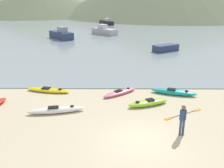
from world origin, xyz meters
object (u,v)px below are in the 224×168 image
person_near_foreground (183,118)px  kayak_on_sand_1 (56,110)px  moored_boat_1 (61,35)px  kayak_on_sand_2 (174,92)px  moored_boat_3 (107,22)px  moored_boat_4 (104,31)px  kayak_on_sand_3 (148,103)px  kayak_on_sand_4 (120,92)px  moored_boat_2 (166,48)px  loose_paddle (183,114)px  kayak_on_sand_6 (48,90)px

person_near_foreground → kayak_on_sand_1: bearing=159.1°
kayak_on_sand_1 → moored_boat_1: 27.45m
kayak_on_sand_1 → kayak_on_sand_2: (7.52, 3.04, 0.01)m
kayak_on_sand_1 → person_near_foreground: bearing=-20.9°
moored_boat_1 → moored_boat_3: 22.08m
moored_boat_4 → moored_boat_3: bearing=90.2°
kayak_on_sand_1 → kayak_on_sand_3: (5.52, 1.12, 0.00)m
kayak_on_sand_4 → moored_boat_2: moored_boat_2 is taller
kayak_on_sand_4 → moored_boat_1: (-8.65, 23.96, 0.58)m
kayak_on_sand_3 → moored_boat_1: moored_boat_1 is taller
kayak_on_sand_3 → moored_boat_4: moored_boat_4 is taller
moored_boat_2 → loose_paddle: size_ratio=1.38×
kayak_on_sand_2 → kayak_on_sand_4: kayak_on_sand_2 is taller
person_near_foreground → moored_boat_4: bearing=98.3°
kayak_on_sand_3 → moored_boat_3: 47.16m
kayak_on_sand_4 → kayak_on_sand_6: bearing=174.9°
person_near_foreground → moored_boat_2: bearing=81.6°
kayak_on_sand_3 → moored_boat_2: size_ratio=0.82×
kayak_on_sand_1 → kayak_on_sand_6: bearing=110.5°
moored_boat_3 → kayak_on_sand_6: bearing=-93.7°
kayak_on_sand_1 → kayak_on_sand_4: 4.85m
moored_boat_2 → moored_boat_3: (-8.07, 30.53, 0.11)m
kayak_on_sand_3 → kayak_on_sand_6: size_ratio=0.84×
kayak_on_sand_4 → moored_boat_4: moored_boat_4 is taller
kayak_on_sand_2 → moored_boat_2: bearing=81.6°
kayak_on_sand_3 → moored_boat_3: (-3.93, 47.00, 0.39)m
kayak_on_sand_2 → loose_paddle: (-0.11, -3.23, -0.16)m
kayak_on_sand_6 → kayak_on_sand_1: bearing=-69.5°
kayak_on_sand_1 → person_near_foreground: (6.70, -2.56, 0.75)m
kayak_on_sand_3 → loose_paddle: kayak_on_sand_3 is taller
kayak_on_sand_2 → loose_paddle: bearing=-92.0°
kayak_on_sand_4 → person_near_foreground: person_near_foreground is taller
moored_boat_1 → kayak_on_sand_1: bearing=-79.8°
moored_boat_1 → moored_boat_2: size_ratio=1.40×
moored_boat_2 → kayak_on_sand_6: bearing=-127.9°
loose_paddle → kayak_on_sand_1: bearing=178.6°
kayak_on_sand_1 → kayak_on_sand_4: (3.78, 3.04, -0.04)m
moored_boat_4 → kayak_on_sand_4: bearing=-85.8°
moored_boat_4 → loose_paddle: (5.75, -32.01, -0.64)m
kayak_on_sand_1 → kayak_on_sand_6: 3.74m
kayak_on_sand_2 → moored_boat_2: 14.71m
kayak_on_sand_3 → kayak_on_sand_4: bearing=132.1°
kayak_on_sand_2 → kayak_on_sand_6: bearing=177.0°
kayak_on_sand_1 → moored_boat_4: bearing=87.0°
moored_boat_3 → person_near_foreground: bearing=-84.2°
person_near_foreground → moored_boat_4: moored_boat_4 is taller
kayak_on_sand_1 → kayak_on_sand_4: bearing=38.8°
moored_boat_2 → kayak_on_sand_2: bearing=-98.4°
kayak_on_sand_4 → loose_paddle: 4.85m
person_near_foreground → loose_paddle: (0.70, 2.37, -0.90)m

